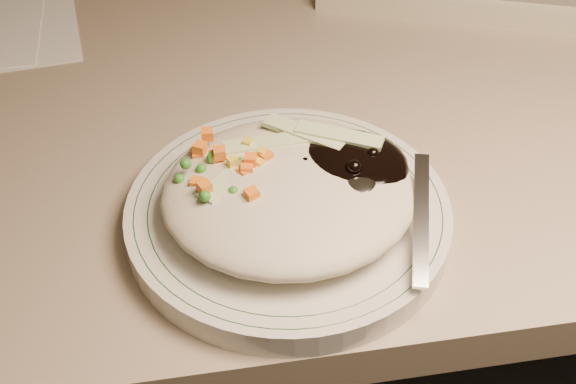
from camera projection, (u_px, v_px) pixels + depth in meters
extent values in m
cube|color=gray|center=(302.00, 80.00, 0.81)|extent=(1.40, 0.70, 0.04)
cylinder|color=silver|center=(288.00, 217.00, 0.62)|extent=(0.25, 0.25, 0.02)
torus|color=#144723|center=(288.00, 207.00, 0.61)|extent=(0.24, 0.24, 0.00)
torus|color=#144723|center=(288.00, 207.00, 0.61)|extent=(0.22, 0.22, 0.00)
ellipsoid|color=beige|center=(289.00, 192.00, 0.60)|extent=(0.19, 0.18, 0.04)
ellipsoid|color=black|center=(344.00, 168.00, 0.61)|extent=(0.10, 0.09, 0.03)
ellipsoid|color=orange|center=(226.00, 179.00, 0.61)|extent=(0.08, 0.08, 0.02)
sphere|color=black|center=(305.00, 164.00, 0.60)|extent=(0.01, 0.01, 0.01)
sphere|color=black|center=(341.00, 155.00, 0.61)|extent=(0.01, 0.01, 0.01)
sphere|color=black|center=(373.00, 154.00, 0.60)|extent=(0.01, 0.01, 0.01)
sphere|color=black|center=(359.00, 150.00, 0.62)|extent=(0.01, 0.01, 0.01)
sphere|color=black|center=(354.00, 167.00, 0.59)|extent=(0.01, 0.01, 0.01)
sphere|color=black|center=(340.00, 161.00, 0.60)|extent=(0.01, 0.01, 0.01)
sphere|color=black|center=(351.00, 151.00, 0.61)|extent=(0.01, 0.01, 0.01)
cube|color=orange|center=(220.00, 153.00, 0.60)|extent=(0.01, 0.01, 0.01)
cube|color=orange|center=(244.00, 181.00, 0.59)|extent=(0.01, 0.01, 0.01)
cube|color=orange|center=(200.00, 148.00, 0.61)|extent=(0.01, 0.01, 0.01)
cube|color=orange|center=(251.00, 160.00, 0.59)|extent=(0.01, 0.01, 0.01)
cube|color=orange|center=(247.00, 169.00, 0.59)|extent=(0.01, 0.01, 0.01)
cube|color=orange|center=(198.00, 153.00, 0.62)|extent=(0.01, 0.01, 0.01)
cube|color=orange|center=(216.00, 156.00, 0.60)|extent=(0.01, 0.01, 0.01)
cube|color=orange|center=(245.00, 173.00, 0.59)|extent=(0.01, 0.01, 0.01)
cube|color=orange|center=(266.00, 157.00, 0.60)|extent=(0.01, 0.01, 0.01)
cube|color=orange|center=(207.00, 134.00, 0.61)|extent=(0.01, 0.01, 0.01)
cube|color=orange|center=(204.00, 187.00, 0.57)|extent=(0.01, 0.01, 0.01)
cube|color=orange|center=(252.00, 195.00, 0.57)|extent=(0.01, 0.01, 0.01)
cube|color=orange|center=(197.00, 184.00, 0.59)|extent=(0.01, 0.01, 0.01)
cube|color=orange|center=(199.00, 156.00, 0.61)|extent=(0.01, 0.01, 0.01)
sphere|color=#388C28|center=(245.00, 166.00, 0.60)|extent=(0.01, 0.01, 0.01)
sphere|color=#388C28|center=(205.00, 196.00, 0.57)|extent=(0.01, 0.01, 0.01)
sphere|color=#388C28|center=(202.00, 169.00, 0.59)|extent=(0.01, 0.01, 0.01)
sphere|color=#388C28|center=(186.00, 164.00, 0.59)|extent=(0.01, 0.01, 0.01)
sphere|color=#388C28|center=(240.00, 162.00, 0.60)|extent=(0.01, 0.01, 0.01)
sphere|color=#388C28|center=(255.00, 193.00, 0.58)|extent=(0.01, 0.01, 0.01)
sphere|color=#388C28|center=(226.00, 175.00, 0.60)|extent=(0.01, 0.01, 0.01)
sphere|color=#388C28|center=(219.00, 194.00, 0.58)|extent=(0.01, 0.01, 0.01)
sphere|color=#388C28|center=(179.00, 179.00, 0.59)|extent=(0.01, 0.01, 0.01)
sphere|color=#388C28|center=(215.00, 155.00, 0.60)|extent=(0.01, 0.01, 0.01)
sphere|color=#388C28|center=(212.00, 158.00, 0.60)|extent=(0.01, 0.01, 0.01)
sphere|color=#388C28|center=(204.00, 184.00, 0.58)|extent=(0.01, 0.01, 0.01)
sphere|color=#388C28|center=(233.00, 192.00, 0.58)|extent=(0.01, 0.01, 0.01)
sphere|color=#388C28|center=(268.00, 147.00, 0.62)|extent=(0.01, 0.01, 0.01)
cube|color=yellow|center=(238.00, 163.00, 0.60)|extent=(0.01, 0.01, 0.01)
cube|color=yellow|center=(259.00, 164.00, 0.59)|extent=(0.01, 0.01, 0.01)
cube|color=yellow|center=(224.00, 162.00, 0.60)|extent=(0.01, 0.01, 0.01)
cube|color=yellow|center=(232.00, 162.00, 0.59)|extent=(0.01, 0.01, 0.01)
cube|color=yellow|center=(226.00, 177.00, 0.59)|extent=(0.01, 0.01, 0.01)
cube|color=yellow|center=(261.00, 153.00, 0.60)|extent=(0.01, 0.01, 0.01)
cube|color=yellow|center=(248.00, 144.00, 0.61)|extent=(0.01, 0.01, 0.01)
cube|color=yellow|center=(239.00, 177.00, 0.60)|extent=(0.01, 0.01, 0.01)
cube|color=#B2D18C|center=(268.00, 143.00, 0.61)|extent=(0.07, 0.02, 0.00)
cube|color=#B2D18C|center=(305.00, 133.00, 0.62)|extent=(0.06, 0.06, 0.00)
cube|color=#B2D18C|center=(233.00, 175.00, 0.59)|extent=(0.06, 0.06, 0.00)
cube|color=#B2D18C|center=(339.00, 135.00, 0.61)|extent=(0.07, 0.04, 0.00)
cube|color=#B2D18C|center=(297.00, 185.00, 0.59)|extent=(0.07, 0.04, 0.00)
ellipsoid|color=silver|center=(355.00, 179.00, 0.59)|extent=(0.05, 0.05, 0.01)
cube|color=silver|center=(421.00, 218.00, 0.58)|extent=(0.04, 0.11, 0.03)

